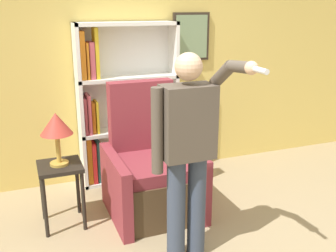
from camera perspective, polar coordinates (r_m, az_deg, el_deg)
wall_back at (r=4.75m, az=-3.86°, el=9.37°), size 8.00×0.11×2.80m
bookcase at (r=4.61m, az=-7.24°, el=2.75°), size 1.16×0.28×1.87m
armchair at (r=4.03m, az=-2.54°, el=-7.00°), size 0.87×0.90×1.31m
person_standing at (r=3.05m, az=2.87°, el=-3.24°), size 0.55×0.78×1.72m
side_table at (r=3.85m, az=-15.31°, el=-7.15°), size 0.40×0.40×0.62m
table_lamp at (r=3.68m, az=-15.92°, el=0.02°), size 0.29×0.29×0.50m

